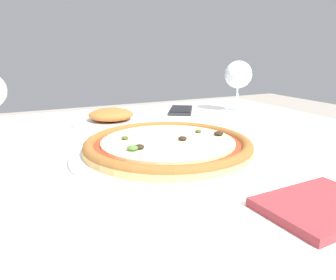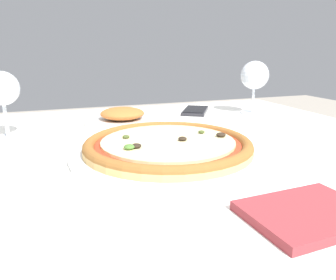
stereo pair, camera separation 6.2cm
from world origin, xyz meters
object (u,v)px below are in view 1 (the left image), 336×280
Objects in this scene: pizza_plate at (168,147)px; cell_phone at (181,110)px; dining_table at (116,207)px; wine_glass_far_left at (238,76)px; side_plate at (111,118)px.

cell_phone is (0.23, 0.38, -0.01)m from pizza_plate.
pizza_plate is at bearing 6.56° from dining_table.
dining_table is at bearing -147.54° from wine_glass_far_left.
side_plate is (-0.25, -0.07, 0.01)m from cell_phone.
pizza_plate reaches higher than dining_table.
cell_phone reaches higher than dining_table.
cell_phone is 0.26m from side_plate.
wine_glass_far_left is 0.78× the size of side_plate.
dining_table is at bearing -105.38° from side_plate.
wine_glass_far_left is at bearing 38.10° from pizza_plate.
wine_glass_far_left reaches higher than side_plate.
pizza_plate is (0.11, 0.01, 0.10)m from dining_table.
pizza_plate is at bearing -141.90° from wine_glass_far_left.
cell_phone is at bearing 59.02° from pizza_plate.
wine_glass_far_left reaches higher than cell_phone.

